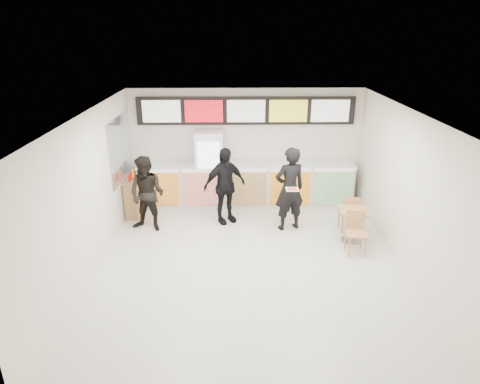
{
  "coord_description": "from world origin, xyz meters",
  "views": [
    {
      "loc": [
        -0.32,
        -7.37,
        4.43
      ],
      "look_at": [
        -0.19,
        1.2,
        1.11
      ],
      "focal_mm": 32.0,
      "sensor_mm": 36.0,
      "label": 1
    }
  ],
  "objects_px": {
    "drinks_fridge": "(210,169)",
    "condiment_ledge": "(134,196)",
    "service_counter": "(246,185)",
    "customer_left": "(147,194)",
    "customer_main": "(289,189)",
    "cafe_table": "(353,219)",
    "customer_mid": "(225,186)"
  },
  "relations": [
    {
      "from": "customer_main",
      "to": "cafe_table",
      "type": "distance_m",
      "value": 1.54
    },
    {
      "from": "service_counter",
      "to": "customer_main",
      "type": "height_order",
      "value": "customer_main"
    },
    {
      "from": "condiment_ledge",
      "to": "drinks_fridge",
      "type": "bearing_deg",
      "value": 16.14
    },
    {
      "from": "customer_mid",
      "to": "cafe_table",
      "type": "xyz_separation_m",
      "value": [
        2.8,
        -1.06,
        -0.4
      ]
    },
    {
      "from": "customer_mid",
      "to": "condiment_ledge",
      "type": "distance_m",
      "value": 2.37
    },
    {
      "from": "service_counter",
      "to": "condiment_ledge",
      "type": "relative_size",
      "value": 4.95
    },
    {
      "from": "condiment_ledge",
      "to": "customer_mid",
      "type": "bearing_deg",
      "value": -11.69
    },
    {
      "from": "drinks_fridge",
      "to": "customer_left",
      "type": "xyz_separation_m",
      "value": [
        -1.35,
        -1.43,
        -0.12
      ]
    },
    {
      "from": "customer_mid",
      "to": "condiment_ledge",
      "type": "xyz_separation_m",
      "value": [
        -2.28,
        0.47,
        -0.44
      ]
    },
    {
      "from": "service_counter",
      "to": "customer_left",
      "type": "distance_m",
      "value": 2.71
    },
    {
      "from": "drinks_fridge",
      "to": "customer_mid",
      "type": "relative_size",
      "value": 1.08
    },
    {
      "from": "cafe_table",
      "to": "customer_mid",
      "type": "bearing_deg",
      "value": 165.39
    },
    {
      "from": "customer_left",
      "to": "cafe_table",
      "type": "xyz_separation_m",
      "value": [
        4.55,
        -0.65,
        -0.36
      ]
    },
    {
      "from": "service_counter",
      "to": "customer_mid",
      "type": "relative_size",
      "value": 3.01
    },
    {
      "from": "customer_left",
      "to": "customer_main",
      "type": "bearing_deg",
      "value": 17.07
    },
    {
      "from": "customer_main",
      "to": "customer_mid",
      "type": "bearing_deg",
      "value": -33.43
    },
    {
      "from": "cafe_table",
      "to": "customer_main",
      "type": "bearing_deg",
      "value": 159.72
    },
    {
      "from": "customer_left",
      "to": "cafe_table",
      "type": "relative_size",
      "value": 1.13
    },
    {
      "from": "customer_mid",
      "to": "cafe_table",
      "type": "bearing_deg",
      "value": -50.48
    },
    {
      "from": "cafe_table",
      "to": "drinks_fridge",
      "type": "bearing_deg",
      "value": 153.13
    },
    {
      "from": "drinks_fridge",
      "to": "condiment_ledge",
      "type": "relative_size",
      "value": 1.78
    },
    {
      "from": "drinks_fridge",
      "to": "cafe_table",
      "type": "height_order",
      "value": "drinks_fridge"
    },
    {
      "from": "condiment_ledge",
      "to": "customer_main",
      "type": "bearing_deg",
      "value": -13.17
    },
    {
      "from": "drinks_fridge",
      "to": "customer_main",
      "type": "relative_size",
      "value": 1.02
    },
    {
      "from": "customer_main",
      "to": "condiment_ledge",
      "type": "height_order",
      "value": "customer_main"
    },
    {
      "from": "service_counter",
      "to": "customer_left",
      "type": "xyz_separation_m",
      "value": [
        -2.29,
        -1.42,
        0.31
      ]
    },
    {
      "from": "customer_main",
      "to": "customer_left",
      "type": "xyz_separation_m",
      "value": [
        -3.24,
        -0.01,
        -0.1
      ]
    },
    {
      "from": "customer_left",
      "to": "drinks_fridge",
      "type": "bearing_deg",
      "value": 63.6
    },
    {
      "from": "customer_main",
      "to": "customer_mid",
      "type": "xyz_separation_m",
      "value": [
        -1.48,
        0.41,
        -0.06
      ]
    },
    {
      "from": "service_counter",
      "to": "condiment_ledge",
      "type": "bearing_deg",
      "value": -169.37
    },
    {
      "from": "drinks_fridge",
      "to": "cafe_table",
      "type": "bearing_deg",
      "value": -33.09
    },
    {
      "from": "customer_mid",
      "to": "drinks_fridge",
      "type": "bearing_deg",
      "value": 81.73
    }
  ]
}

